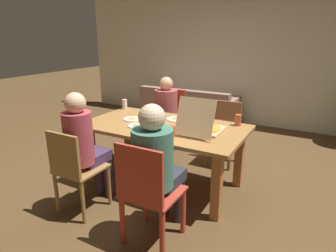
% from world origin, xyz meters
% --- Properties ---
extents(ground_plane, '(20.00, 20.00, 0.00)m').
position_xyz_m(ground_plane, '(0.00, 0.00, 0.00)').
color(ground_plane, brown).
extents(back_wall, '(7.15, 0.12, 2.77)m').
position_xyz_m(back_wall, '(0.00, 3.03, 1.38)').
color(back_wall, beige).
rests_on(back_wall, ground).
extents(dining_table, '(1.84, 1.02, 0.74)m').
position_xyz_m(dining_table, '(0.00, 0.00, 0.63)').
color(dining_table, '#9F6F3A').
rests_on(dining_table, ground).
extents(chair_0, '(0.46, 0.44, 0.93)m').
position_xyz_m(chair_0, '(0.41, -0.99, 0.49)').
color(chair_0, '#AB3827').
rests_on(chair_0, ground).
extents(person_0, '(0.34, 0.55, 1.22)m').
position_xyz_m(person_0, '(0.41, -0.85, 0.71)').
color(person_0, '#2C2F3A').
rests_on(person_0, ground).
extents(chair_1, '(0.43, 0.46, 0.94)m').
position_xyz_m(chair_1, '(-0.45, 0.97, 0.53)').
color(chair_1, '#AB3720').
rests_on(chair_1, ground).
extents(person_1, '(0.33, 0.53, 1.15)m').
position_xyz_m(person_1, '(-0.45, 0.80, 0.68)').
color(person_1, '#32373C').
rests_on(person_1, ground).
extents(chair_2, '(0.41, 0.43, 0.88)m').
position_xyz_m(chair_2, '(-0.45, -0.95, 0.50)').
color(chair_2, olive).
rests_on(chair_2, ground).
extents(person_2, '(0.28, 0.51, 1.22)m').
position_xyz_m(person_2, '(-0.45, -0.80, 0.70)').
color(person_2, '#412E48').
rests_on(person_2, ground).
extents(chair_3, '(0.40, 0.40, 0.85)m').
position_xyz_m(chair_3, '(0.41, 0.96, 0.45)').
color(chair_3, brown).
rests_on(chair_3, ground).
extents(pizza_box_0, '(0.39, 0.53, 0.39)m').
position_xyz_m(pizza_box_0, '(0.48, -0.00, 0.79)').
color(pizza_box_0, tan).
rests_on(pizza_box_0, dining_table).
extents(plate_0, '(0.20, 0.20, 0.03)m').
position_xyz_m(plate_0, '(-0.24, -0.18, 0.75)').
color(plate_0, white).
rests_on(plate_0, dining_table).
extents(plate_1, '(0.26, 0.26, 0.03)m').
position_xyz_m(plate_1, '(0.03, 0.28, 0.75)').
color(plate_1, white).
rests_on(plate_1, dining_table).
extents(plate_2, '(0.22, 0.22, 0.03)m').
position_xyz_m(plate_2, '(-0.45, 0.01, 0.75)').
color(plate_2, white).
rests_on(plate_2, dining_table).
extents(drinking_glass_0, '(0.07, 0.07, 0.11)m').
position_xyz_m(drinking_glass_0, '(0.26, -0.30, 0.79)').
color(drinking_glass_0, '#B3462E').
rests_on(drinking_glass_0, dining_table).
extents(drinking_glass_1, '(0.06, 0.06, 0.14)m').
position_xyz_m(drinking_glass_1, '(0.14, -0.41, 0.81)').
color(drinking_glass_1, '#D9CA68').
rests_on(drinking_glass_1, dining_table).
extents(drinking_glass_2, '(0.07, 0.07, 0.13)m').
position_xyz_m(drinking_glass_2, '(0.74, 0.40, 0.80)').
color(drinking_glass_2, '#B25330').
rests_on(drinking_glass_2, dining_table).
extents(drinking_glass_3, '(0.07, 0.07, 0.13)m').
position_xyz_m(drinking_glass_3, '(-0.85, 0.39, 0.81)').
color(drinking_glass_3, silver).
rests_on(drinking_glass_3, dining_table).
extents(couch, '(1.81, 0.88, 0.75)m').
position_xyz_m(couch, '(-0.77, 2.36, 0.27)').
color(couch, '#90705F').
rests_on(couch, ground).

